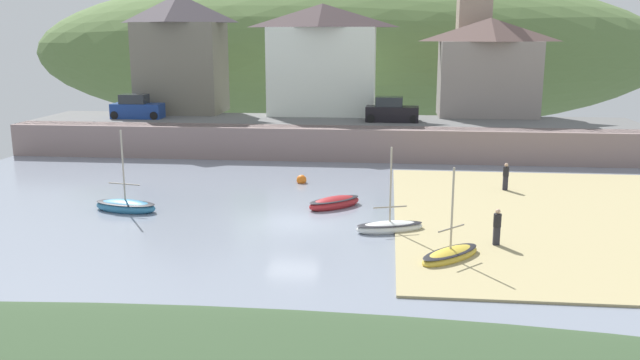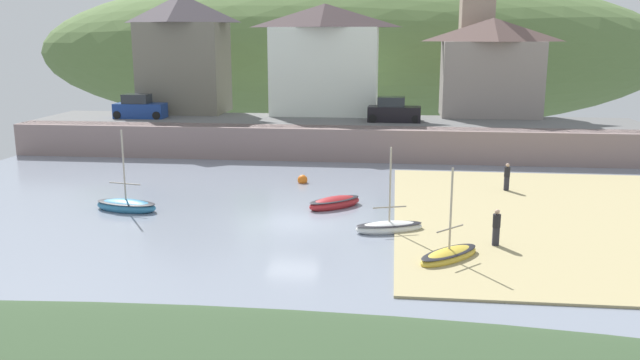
{
  "view_description": "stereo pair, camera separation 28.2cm",
  "coord_description": "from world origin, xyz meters",
  "px_view_note": "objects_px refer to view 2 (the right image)",
  "views": [
    {
      "loc": [
        4.58,
        -30.61,
        9.04
      ],
      "look_at": [
        1.17,
        1.64,
        1.82
      ],
      "focal_mm": 36.58,
      "sensor_mm": 36.0,
      "label": 1
    },
    {
      "loc": [
        4.86,
        -30.58,
        9.04
      ],
      "look_at": [
        1.17,
        1.64,
        1.82
      ],
      "focal_mm": 36.58,
      "sensor_mm": 36.0,
      "label": 2
    }
  ],
  "objects_px": {
    "waterfront_building_centre": "(325,59)",
    "waterfront_building_right": "(491,67)",
    "motorboat_with_cabin": "(335,203)",
    "person_near_water": "(496,226)",
    "parked_car_near_slipway": "(140,108)",
    "mooring_buoy": "(303,180)",
    "waterfront_building_left": "(184,53)",
    "church_with_spire": "(476,25)",
    "parked_car_by_wall": "(394,111)",
    "fishing_boat_green": "(389,227)",
    "sailboat_tall_mast": "(449,255)",
    "person_on_slipway": "(507,176)",
    "dinghy_open_wooden": "(126,206)"
  },
  "relations": [
    {
      "from": "motorboat_with_cabin",
      "to": "parked_car_by_wall",
      "type": "relative_size",
      "value": 0.77
    },
    {
      "from": "sailboat_tall_mast",
      "to": "parked_car_by_wall",
      "type": "relative_size",
      "value": 0.97
    },
    {
      "from": "fishing_boat_green",
      "to": "sailboat_tall_mast",
      "type": "xyz_separation_m",
      "value": [
        2.48,
        -3.77,
        -0.0
      ]
    },
    {
      "from": "dinghy_open_wooden",
      "to": "person_near_water",
      "type": "xyz_separation_m",
      "value": [
        18.46,
        -4.08,
        0.73
      ]
    },
    {
      "from": "parked_car_by_wall",
      "to": "parked_car_near_slipway",
      "type": "bearing_deg",
      "value": -178.11
    },
    {
      "from": "fishing_boat_green",
      "to": "motorboat_with_cabin",
      "type": "bearing_deg",
      "value": 107.38
    },
    {
      "from": "waterfront_building_centre",
      "to": "motorboat_with_cabin",
      "type": "bearing_deg",
      "value": -82.52
    },
    {
      "from": "waterfront_building_left",
      "to": "waterfront_building_right",
      "type": "xyz_separation_m",
      "value": [
        26.16,
        0.0,
        -1.03
      ]
    },
    {
      "from": "mooring_buoy",
      "to": "waterfront_building_left",
      "type": "bearing_deg",
      "value": 127.78
    },
    {
      "from": "fishing_boat_green",
      "to": "parked_car_near_slipway",
      "type": "bearing_deg",
      "value": 115.47
    },
    {
      "from": "sailboat_tall_mast",
      "to": "person_near_water",
      "type": "height_order",
      "value": "sailboat_tall_mast"
    },
    {
      "from": "parked_car_by_wall",
      "to": "person_near_water",
      "type": "distance_m",
      "value": 24.07
    },
    {
      "from": "church_with_spire",
      "to": "motorboat_with_cabin",
      "type": "xyz_separation_m",
      "value": [
        -10.01,
        -26.07,
        -9.67
      ]
    },
    {
      "from": "fishing_boat_green",
      "to": "person_near_water",
      "type": "relative_size",
      "value": 2.58
    },
    {
      "from": "waterfront_building_right",
      "to": "person_near_water",
      "type": "bearing_deg",
      "value": -96.81
    },
    {
      "from": "church_with_spire",
      "to": "parked_car_by_wall",
      "type": "xyz_separation_m",
      "value": [
        -7.01,
        -8.5,
        -6.7
      ]
    },
    {
      "from": "waterfront_building_centre",
      "to": "person_on_slipway",
      "type": "distance_m",
      "value": 22.37
    },
    {
      "from": "waterfront_building_right",
      "to": "church_with_spire",
      "type": "xyz_separation_m",
      "value": [
        -0.92,
        4.0,
        3.41
      ]
    },
    {
      "from": "waterfront_building_right",
      "to": "mooring_buoy",
      "type": "distance_m",
      "value": 22.12
    },
    {
      "from": "church_with_spire",
      "to": "sailboat_tall_mast",
      "type": "distance_m",
      "value": 35.64
    },
    {
      "from": "fishing_boat_green",
      "to": "mooring_buoy",
      "type": "height_order",
      "value": "fishing_boat_green"
    },
    {
      "from": "waterfront_building_right",
      "to": "parked_car_by_wall",
      "type": "xyz_separation_m",
      "value": [
        -7.92,
        -4.5,
        -3.29
      ]
    },
    {
      "from": "waterfront_building_left",
      "to": "sailboat_tall_mast",
      "type": "relative_size",
      "value": 2.49
    },
    {
      "from": "waterfront_building_centre",
      "to": "motorboat_with_cabin",
      "type": "distance_m",
      "value": 23.29
    },
    {
      "from": "waterfront_building_centre",
      "to": "waterfront_building_right",
      "type": "relative_size",
      "value": 1.11
    },
    {
      "from": "waterfront_building_left",
      "to": "motorboat_with_cabin",
      "type": "height_order",
      "value": "waterfront_building_left"
    },
    {
      "from": "fishing_boat_green",
      "to": "parked_car_by_wall",
      "type": "relative_size",
      "value": 1.01
    },
    {
      "from": "motorboat_with_cabin",
      "to": "person_on_slipway",
      "type": "relative_size",
      "value": 1.97
    },
    {
      "from": "motorboat_with_cabin",
      "to": "person_near_water",
      "type": "height_order",
      "value": "person_near_water"
    },
    {
      "from": "waterfront_building_left",
      "to": "church_with_spire",
      "type": "height_order",
      "value": "church_with_spire"
    },
    {
      "from": "parked_car_near_slipway",
      "to": "parked_car_by_wall",
      "type": "height_order",
      "value": "same"
    },
    {
      "from": "waterfront_building_left",
      "to": "dinghy_open_wooden",
      "type": "bearing_deg",
      "value": -79.67
    },
    {
      "from": "dinghy_open_wooden",
      "to": "parked_car_by_wall",
      "type": "bearing_deg",
      "value": 66.13
    },
    {
      "from": "sailboat_tall_mast",
      "to": "parked_car_near_slipway",
      "type": "height_order",
      "value": "parked_car_near_slipway"
    },
    {
      "from": "dinghy_open_wooden",
      "to": "fishing_boat_green",
      "type": "height_order",
      "value": "dinghy_open_wooden"
    },
    {
      "from": "person_near_water",
      "to": "fishing_boat_green",
      "type": "bearing_deg",
      "value": 158.73
    },
    {
      "from": "sailboat_tall_mast",
      "to": "waterfront_building_left",
      "type": "bearing_deg",
      "value": 77.61
    },
    {
      "from": "dinghy_open_wooden",
      "to": "sailboat_tall_mast",
      "type": "xyz_separation_m",
      "value": [
        16.31,
        -6.06,
        -0.03
      ]
    },
    {
      "from": "parked_car_by_wall",
      "to": "person_near_water",
      "type": "bearing_deg",
      "value": -77.1
    },
    {
      "from": "waterfront_building_left",
      "to": "church_with_spire",
      "type": "xyz_separation_m",
      "value": [
        25.25,
        4.0,
        2.38
      ]
    },
    {
      "from": "parked_car_by_wall",
      "to": "mooring_buoy",
      "type": "bearing_deg",
      "value": -113.18
    },
    {
      "from": "waterfront_building_right",
      "to": "sailboat_tall_mast",
      "type": "relative_size",
      "value": 2.06
    },
    {
      "from": "mooring_buoy",
      "to": "sailboat_tall_mast",
      "type": "bearing_deg",
      "value": -59.64
    },
    {
      "from": "waterfront_building_left",
      "to": "parked_car_near_slipway",
      "type": "relative_size",
      "value": 2.45
    },
    {
      "from": "parked_car_near_slipway",
      "to": "church_with_spire",
      "type": "bearing_deg",
      "value": 16.63
    },
    {
      "from": "waterfront_building_centre",
      "to": "dinghy_open_wooden",
      "type": "distance_m",
      "value": 26.14
    },
    {
      "from": "person_on_slipway",
      "to": "motorboat_with_cabin",
      "type": "bearing_deg",
      "value": -154.48
    },
    {
      "from": "person_near_water",
      "to": "parked_car_near_slipway",
      "type": "bearing_deg",
      "value": 137.05
    },
    {
      "from": "motorboat_with_cabin",
      "to": "mooring_buoy",
      "type": "xyz_separation_m",
      "value": [
        -2.55,
        5.7,
        -0.05
      ]
    },
    {
      "from": "waterfront_building_right",
      "to": "waterfront_building_left",
      "type": "bearing_deg",
      "value": 180.0
    }
  ]
}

